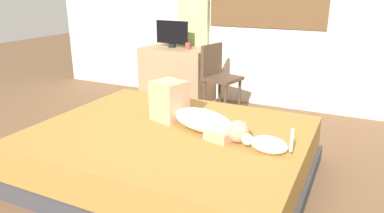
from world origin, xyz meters
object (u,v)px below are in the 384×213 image
(tv_monitor, at_px, (172,34))
(person_lying, at_px, (194,114))
(bed, at_px, (171,154))
(cat, at_px, (266,144))
(chair_by_desk, at_px, (218,74))
(cup, at_px, (188,46))
(desk, at_px, (177,75))

(tv_monitor, bearing_deg, person_lying, -56.56)
(bed, xyz_separation_m, cat, (0.81, -0.09, 0.28))
(bed, distance_m, person_lying, 0.38)
(cat, distance_m, chair_by_desk, 2.03)
(cup, xyz_separation_m, chair_by_desk, (0.51, -0.19, -0.28))
(person_lying, distance_m, cat, 0.69)
(person_lying, xyz_separation_m, chair_by_desk, (-0.40, 1.52, -0.03))
(desk, bearing_deg, person_lying, -58.06)
(cup, relative_size, chair_by_desk, 0.10)
(bed, distance_m, cat, 0.86)
(cat, relative_size, desk, 0.40)
(chair_by_desk, bearing_deg, person_lying, -75.19)
(person_lying, distance_m, cup, 1.96)
(cat, distance_m, desk, 2.66)
(cat, distance_m, tv_monitor, 2.73)
(bed, height_order, chair_by_desk, chair_by_desk)
(person_lying, distance_m, desk, 2.10)
(desk, relative_size, tv_monitor, 1.87)
(bed, relative_size, tv_monitor, 4.56)
(cup, bearing_deg, desk, 163.16)
(cat, xyz_separation_m, desk, (-1.76, 1.99, -0.12))
(bed, relative_size, desk, 2.44)
(cat, bearing_deg, cup, 129.04)
(person_lying, relative_size, chair_by_desk, 1.09)
(tv_monitor, bearing_deg, cup, -12.78)
(bed, height_order, cup, cup)
(bed, relative_size, person_lying, 2.35)
(desk, bearing_deg, cat, -48.48)
(cup, bearing_deg, person_lying, -62.06)
(tv_monitor, xyz_separation_m, chair_by_desk, (0.77, -0.25, -0.41))
(tv_monitor, relative_size, cup, 5.56)
(bed, bearing_deg, cat, -6.34)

